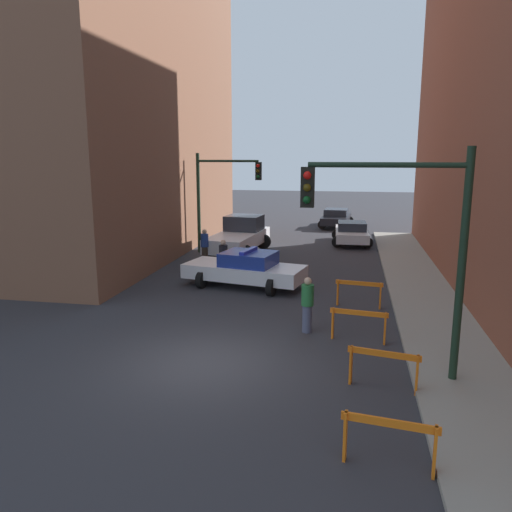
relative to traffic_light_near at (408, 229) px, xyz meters
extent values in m
plane|color=#2D2D33|center=(-4.73, 0.02, -3.53)|extent=(120.00, 120.00, 0.00)
cube|color=gray|center=(1.47, 0.02, -3.47)|extent=(2.40, 44.00, 0.12)
cube|color=brown|center=(-16.73, 14.02, 7.48)|extent=(14.00, 20.00, 22.02)
cylinder|color=black|center=(1.17, 0.01, -0.81)|extent=(0.18, 0.18, 5.20)
cylinder|color=black|center=(-0.53, 0.01, 1.39)|extent=(3.40, 0.12, 0.12)
cube|color=black|center=(-2.23, 0.01, 0.89)|extent=(0.30, 0.22, 0.90)
sphere|color=red|center=(-2.23, -0.14, 1.16)|extent=(0.18, 0.18, 0.18)
sphere|color=#4C3D0C|center=(-2.23, -0.14, 0.89)|extent=(0.18, 0.18, 0.18)
sphere|color=#0C4219|center=(-2.23, -0.14, 0.62)|extent=(0.18, 0.18, 0.18)
cylinder|color=black|center=(-9.13, 13.88, -0.93)|extent=(0.18, 0.18, 5.20)
cylinder|color=black|center=(-7.53, 13.88, 1.27)|extent=(3.20, 0.12, 0.12)
cube|color=black|center=(-5.93, 13.88, 0.77)|extent=(0.30, 0.22, 0.90)
sphere|color=red|center=(-5.93, 13.73, 1.04)|extent=(0.18, 0.18, 0.18)
sphere|color=#4C3D0C|center=(-5.93, 13.73, 0.77)|extent=(0.18, 0.18, 0.18)
sphere|color=#0C4219|center=(-5.93, 13.73, 0.50)|extent=(0.18, 0.18, 0.18)
cube|color=white|center=(-5.30, 7.43, -2.93)|extent=(4.98, 2.76, 0.55)
cube|color=navy|center=(-5.11, 7.39, -2.39)|extent=(2.26, 1.99, 0.52)
cylinder|color=black|center=(-6.90, 6.89, -3.20)|extent=(0.35, 0.69, 0.66)
cylinder|color=black|center=(-6.56, 8.56, -3.20)|extent=(0.35, 0.69, 0.66)
cylinder|color=black|center=(-4.04, 6.31, -3.20)|extent=(0.35, 0.69, 0.66)
cylinder|color=black|center=(-3.70, 7.97, -3.20)|extent=(0.35, 0.69, 0.66)
cube|color=#2633BF|center=(-5.11, 7.39, -2.07)|extent=(0.47, 1.40, 0.12)
cube|color=silver|center=(-7.02, 13.86, -2.78)|extent=(2.54, 5.58, 0.70)
cube|color=#2D333D|center=(-6.91, 14.94, -2.03)|extent=(2.01, 1.91, 0.80)
cylinder|color=black|center=(-7.77, 15.62, -3.13)|extent=(0.82, 0.34, 0.80)
cylinder|color=black|center=(-5.94, 15.43, -3.13)|extent=(0.82, 0.34, 0.80)
cylinder|color=black|center=(-8.11, 12.29, -3.13)|extent=(0.82, 0.34, 0.80)
cylinder|color=black|center=(-6.28, 12.10, -3.13)|extent=(0.82, 0.34, 0.80)
cube|color=silver|center=(-1.17, 18.02, -2.96)|extent=(1.97, 4.37, 0.52)
cube|color=#232833|center=(-1.16, 17.84, -2.46)|extent=(1.66, 1.87, 0.48)
cylinder|color=black|center=(-2.05, 19.31, -3.22)|extent=(0.63, 0.25, 0.62)
cylinder|color=black|center=(-0.40, 19.38, -3.22)|extent=(0.63, 0.25, 0.62)
cylinder|color=black|center=(-1.94, 16.65, -3.22)|extent=(0.63, 0.25, 0.62)
cylinder|color=black|center=(-0.29, 16.72, -3.22)|extent=(0.63, 0.25, 0.62)
cube|color=black|center=(-2.27, 24.85, -2.96)|extent=(2.11, 4.42, 0.52)
cube|color=#232833|center=(-2.28, 24.67, -2.46)|extent=(1.71, 1.92, 0.48)
cylinder|color=black|center=(-2.99, 26.24, -3.22)|extent=(0.63, 0.26, 0.62)
cylinder|color=black|center=(-1.34, 26.11, -3.22)|extent=(0.63, 0.26, 0.62)
cylinder|color=black|center=(-3.19, 23.58, -3.22)|extent=(0.63, 0.26, 0.62)
cylinder|color=black|center=(-1.54, 23.46, -3.22)|extent=(0.63, 0.26, 0.62)
cylinder|color=#474C66|center=(-6.41, 8.47, -3.12)|extent=(0.37, 0.37, 0.82)
cylinder|color=black|center=(-6.41, 8.47, -2.40)|extent=(0.48, 0.48, 0.62)
sphere|color=tan|center=(-6.41, 8.47, -1.98)|extent=(0.29, 0.29, 0.22)
cylinder|color=#382D23|center=(-8.03, 11.18, -3.12)|extent=(0.34, 0.34, 0.82)
cylinder|color=navy|center=(-8.03, 11.18, -2.40)|extent=(0.44, 0.44, 0.62)
sphere|color=tan|center=(-8.03, 11.18, -1.98)|extent=(0.27, 0.27, 0.22)
cylinder|color=#474C66|center=(-2.40, 2.73, -3.12)|extent=(0.34, 0.34, 0.82)
cylinder|color=#236633|center=(-2.40, 2.73, -2.40)|extent=(0.43, 0.43, 0.62)
sphere|color=tan|center=(-2.40, 2.73, -1.98)|extent=(0.26, 0.26, 0.22)
cube|color=orange|center=(-0.49, -3.54, -2.70)|extent=(1.59, 0.28, 0.14)
cube|color=orange|center=(-1.21, -3.44, -3.08)|extent=(0.07, 0.17, 0.90)
cube|color=orange|center=(0.22, -3.64, -3.08)|extent=(0.07, 0.17, 0.90)
cube|color=orange|center=(-0.42, -0.59, -2.70)|extent=(1.58, 0.36, 0.14)
cube|color=orange|center=(-1.13, -0.45, -3.08)|extent=(0.08, 0.17, 0.90)
cube|color=orange|center=(0.29, -0.73, -3.08)|extent=(0.08, 0.17, 0.90)
cube|color=orange|center=(-0.93, 2.26, -2.70)|extent=(1.59, 0.26, 0.14)
cube|color=orange|center=(-1.64, 2.36, -3.08)|extent=(0.07, 0.17, 0.90)
cube|color=orange|center=(-0.21, 2.17, -3.08)|extent=(0.07, 0.17, 0.90)
cube|color=orange|center=(-0.88, 5.54, -2.70)|extent=(1.59, 0.25, 0.14)
cube|color=orange|center=(-1.60, 5.64, -3.08)|extent=(0.07, 0.17, 0.90)
cube|color=orange|center=(-0.17, 5.45, -3.08)|extent=(0.07, 0.17, 0.90)
camera|label=1|loc=(-1.25, -11.26, 1.62)|focal=35.00mm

